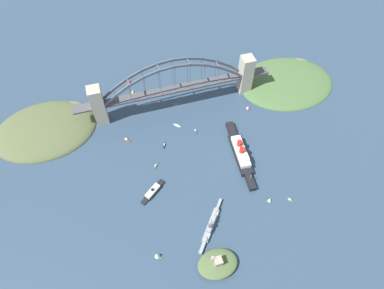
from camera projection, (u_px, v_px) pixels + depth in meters
ground_plane at (176, 104)px, 460.29m from camera, size 1400.00×1400.00×0.00m
harbor_arch_bridge at (175, 88)px, 435.59m from camera, size 268.88×17.71×74.42m
headland_west_shore at (287, 82)px, 487.33m from camera, size 141.81×112.87×16.10m
headland_east_shore at (47, 129)px, 433.34m from camera, size 133.80×104.80×22.26m
ocean_liner at (240, 153)px, 403.86m from camera, size 19.49×103.13×18.94m
naval_cruiser at (211, 225)px, 350.32m from camera, size 43.77×53.98×17.63m
harbor_ferry_steamer at (153, 191)px, 375.51m from camera, size 32.88×27.57×7.83m
fort_island_mid_harbor at (218, 264)px, 324.78m from camera, size 40.98×30.56×17.57m
seaplane_taxiing_near_bridge at (133, 94)px, 469.80m from camera, size 7.72×9.80×4.97m
seaplane_second_in_formation at (128, 82)px, 483.98m from camera, size 7.74×9.36×5.06m
small_boat_0 at (156, 166)px, 398.10m from camera, size 7.66×7.86×2.27m
small_boat_1 at (164, 145)px, 416.50m from camera, size 4.02×9.14×2.55m
small_boat_2 at (290, 200)px, 370.88m from camera, size 6.94×9.14×1.87m
small_boat_3 at (248, 108)px, 452.13m from camera, size 7.16×5.36×6.83m
small_boat_4 at (127, 140)px, 421.83m from camera, size 8.42×10.51×2.37m
small_boat_5 at (157, 255)px, 329.93m from camera, size 8.76×8.74×9.48m
small_boat_6 at (270, 200)px, 367.73m from camera, size 7.91×4.53×7.53m
small_boat_7 at (195, 131)px, 430.44m from camera, size 2.81×9.14×2.48m
small_boat_8 at (177, 125)px, 436.30m from camera, size 8.04×8.67×1.87m
channel_marker_buoy at (211, 116)px, 445.61m from camera, size 2.20×2.20×2.75m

